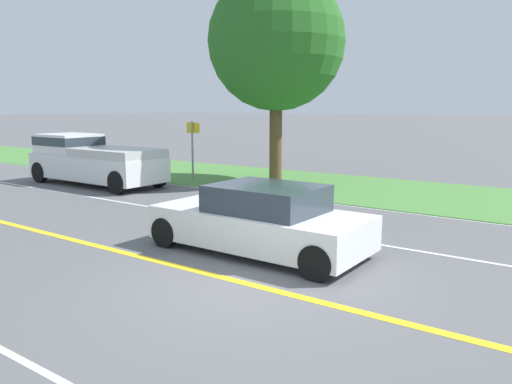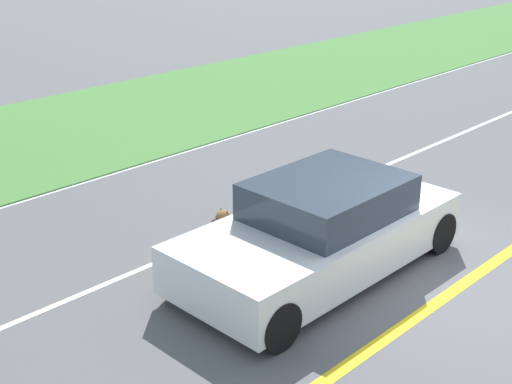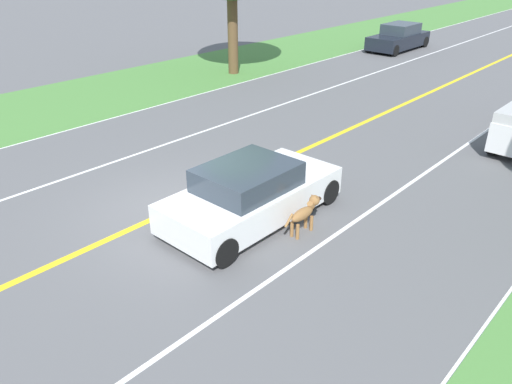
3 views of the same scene
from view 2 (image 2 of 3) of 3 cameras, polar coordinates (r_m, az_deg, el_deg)
name	(u,v)px [view 2 (image 2 of 3)]	position (r m, az deg, el deg)	size (l,w,h in m)	color
ground_plane	(455,290)	(10.06, 15.66, -7.55)	(400.00, 400.00, 0.00)	#5B5B5E
centre_divider_line	(455,290)	(10.06, 15.66, -7.53)	(0.18, 160.00, 0.01)	yellow
lane_edge_line_right	(140,165)	(14.34, -9.26, 2.15)	(0.14, 160.00, 0.01)	white
lane_dash_same_dir	(268,215)	(11.88, 0.93, -1.88)	(0.10, 160.00, 0.01)	white
grass_verge_right	(59,133)	(16.74, -15.46, 4.61)	(6.00, 160.00, 0.03)	#4C843D
ego_car	(321,231)	(9.91, 5.21, -3.09)	(1.93, 4.32, 1.35)	white
dog	(239,222)	(10.50, -1.34, -2.38)	(0.24, 1.23, 0.79)	olive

